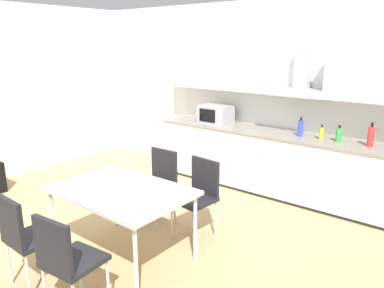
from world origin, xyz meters
The scene contains 16 objects.
ground_plane centered at (0.00, 0.00, -0.01)m, with size 9.24×7.64×0.02m, color tan.
wall_back centered at (0.00, 2.60, 1.35)m, with size 7.39×0.10×2.70m, color white.
kitchen_counter centered at (0.79, 2.23, 0.45)m, with size 4.14×0.66×0.89m.
backsplash_tile centered at (0.79, 2.54, 1.13)m, with size 4.12×0.02×0.48m, color silver.
upper_wall_cabinets centered at (0.79, 2.38, 1.71)m, with size 4.12×0.40×0.64m.
microwave centered at (-0.46, 2.23, 1.03)m, with size 0.48×0.35×0.28m.
bottle_blue centered at (0.91, 2.22, 1.00)m, with size 0.07×0.07×0.26m.
bottle_yellow centered at (1.20, 2.22, 0.97)m, with size 0.06×0.06×0.20m.
bottle_red centered at (1.78, 2.25, 1.01)m, with size 0.08×0.08×0.29m.
bottle_green centered at (1.41, 2.24, 0.98)m, with size 0.07×0.07×0.22m.
dining_table centered at (0.18, -0.27, 0.69)m, with size 1.31×0.90×0.74m.
chair_far_left centered at (-0.12, 0.56, 0.53)m, with size 0.40×0.40×0.87m.
chair_near_left centered at (-0.12, -1.10, 0.53)m, with size 0.41×0.41×0.87m.
chair_far_right centered at (0.48, 0.56, 0.53)m, with size 0.44×0.44×0.87m.
chair_near_right centered at (0.48, -1.10, 0.53)m, with size 0.44×0.44×0.87m.
pendant_lamp centered at (0.18, -0.27, 1.72)m, with size 0.32×0.32×0.22m, color silver.
Camera 1 is at (2.78, -2.48, 2.08)m, focal length 35.00 mm.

